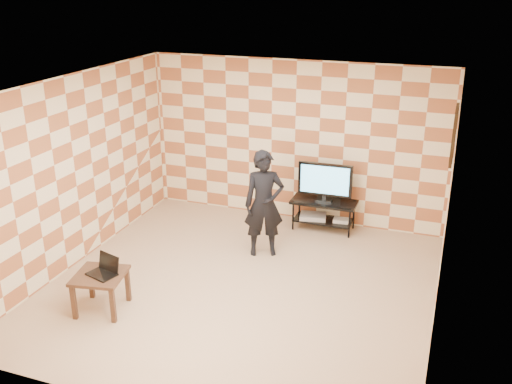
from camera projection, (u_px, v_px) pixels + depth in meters
floor at (241, 286)px, 7.72m from camera, size 5.00×5.00×0.00m
wall_back at (295, 142)px, 9.43m from camera, size 5.00×0.02×2.70m
wall_front at (137, 289)px, 5.04m from camera, size 5.00×0.02×2.70m
wall_left at (75, 172)px, 8.03m from camera, size 0.02×5.00×2.70m
wall_right at (446, 220)px, 6.44m from camera, size 0.02×5.00×2.70m
ceiling at (239, 87)px, 6.75m from camera, size 5.00×5.00×0.02m
wall_art at (454, 135)px, 7.60m from camera, size 0.04×0.72×0.72m
tv_stand at (324, 208)px, 9.32m from camera, size 1.06×0.48×0.50m
tv at (325, 181)px, 9.14m from camera, size 0.88×0.18×0.64m
dvd_player at (313, 216)px, 9.41m from camera, size 0.47×0.37×0.07m
game_console at (341, 220)px, 9.28m from camera, size 0.26×0.20×0.06m
side_table at (100, 281)px, 7.04m from camera, size 0.70×0.70×0.50m
laptop at (104, 270)px, 7.01m from camera, size 0.41×0.36×0.23m
person at (264, 204)px, 8.35m from camera, size 0.69×0.59×1.61m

